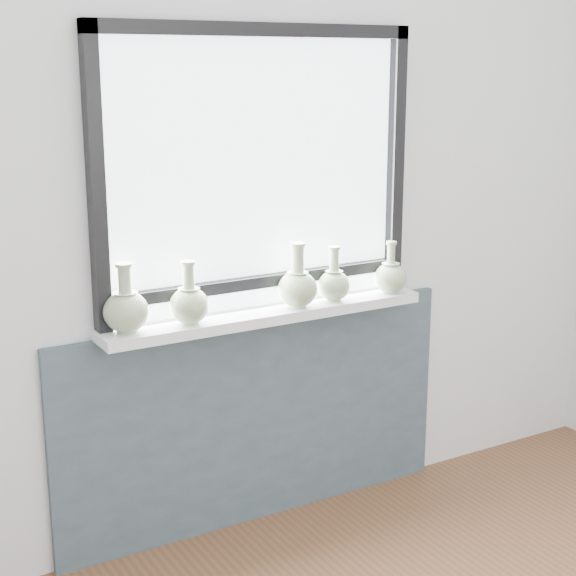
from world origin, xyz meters
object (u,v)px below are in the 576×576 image
windowsill (267,315)px  vase_d (334,283)px  vase_a (126,309)px  vase_b (189,303)px  vase_c (298,286)px  vase_e (390,276)px

windowsill → vase_d: vase_d is taller
windowsill → vase_a: bearing=-179.5°
vase_b → vase_c: bearing=-0.4°
windowsill → vase_a: size_ratio=5.38×
windowsill → vase_b: vase_b is taller
vase_b → vase_c: 0.45m
vase_a → vase_e: size_ratio=1.16×
vase_e → vase_c: bearing=179.3°
vase_a → vase_d: vase_a is taller
windowsill → vase_e: size_ratio=6.22×
windowsill → vase_c: vase_c is taller
vase_b → vase_a: bearing=176.1°
windowsill → vase_d: 0.31m
vase_a → vase_d: size_ratio=1.13×
windowsill → vase_c: (0.12, -0.02, 0.10)m
vase_d → vase_e: (0.27, -0.01, -0.00)m
vase_e → vase_a: bearing=178.7°
vase_c → vase_d: bearing=2.8°
vase_e → vase_b: bearing=179.4°
vase_c → vase_e: 0.44m
vase_a → vase_e: bearing=-1.3°
vase_e → windowsill: bearing=177.0°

